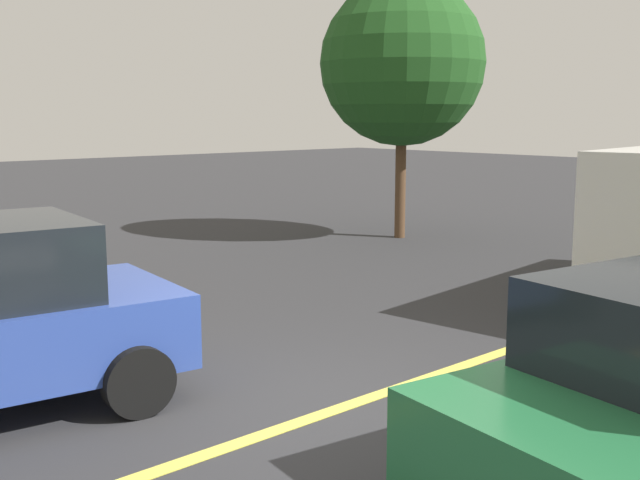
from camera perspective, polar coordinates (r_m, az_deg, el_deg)
ground_plane at (r=7.09m, az=0.80°, el=-12.60°), size 80.00×80.00×0.00m
lane_marking_centre at (r=9.27m, az=14.68°, el=-7.55°), size 28.00×0.16×0.01m
tree_left_verge at (r=16.69m, az=6.11°, el=12.86°), size 3.48×3.48×5.45m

